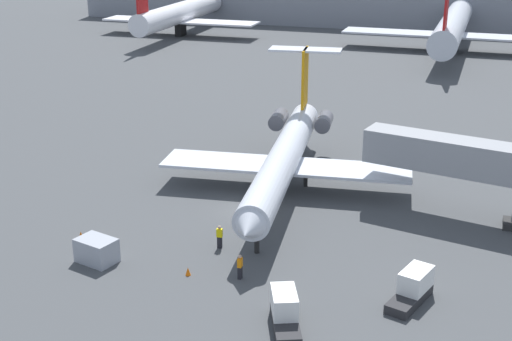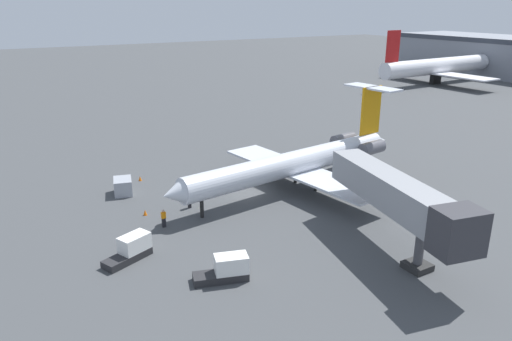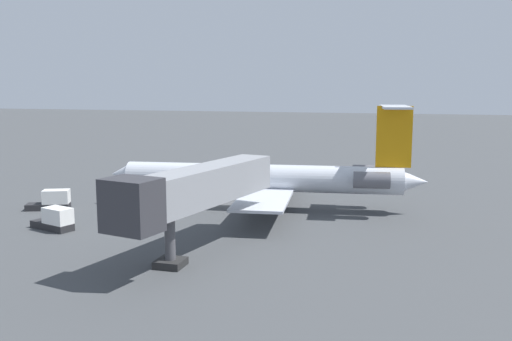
{
  "view_description": "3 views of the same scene",
  "coord_description": "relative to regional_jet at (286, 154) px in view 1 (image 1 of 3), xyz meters",
  "views": [
    {
      "loc": [
        16.87,
        -47.9,
        21.88
      ],
      "look_at": [
        -0.4,
        3.49,
        2.14
      ],
      "focal_mm": 49.33,
      "sensor_mm": 36.0,
      "label": 1
    },
    {
      "loc": [
        41.81,
        -23.64,
        19.13
      ],
      "look_at": [
        0.51,
        0.77,
        2.61
      ],
      "focal_mm": 34.28,
      "sensor_mm": 36.0,
      "label": 2
    },
    {
      "loc": [
        51.9,
        18.52,
        11.66
      ],
      "look_at": [
        0.04,
        3.51,
        3.48
      ],
      "focal_mm": 38.82,
      "sensor_mm": 36.0,
      "label": 3
    }
  ],
  "objects": [
    {
      "name": "ground_crew_loader",
      "position": [
        1.68,
        -15.99,
        -2.3
      ],
      "size": [
        0.27,
        0.4,
        1.69
      ],
      "color": "black",
      "rests_on": "ground_plane"
    },
    {
      "name": "ground_plane",
      "position": [
        -1.53,
        -5.54,
        -3.21
      ],
      "size": [
        400.0,
        400.0,
        0.1
      ],
      "primitive_type": "cube",
      "color": "#424447"
    },
    {
      "name": "jet_bridge",
      "position": [
        16.01,
        -1.57,
        1.54
      ],
      "size": [
        16.89,
        6.29,
        6.39
      ],
      "color": "gray",
      "rests_on": "ground_plane"
    },
    {
      "name": "baggage_tug_trailing",
      "position": [
        5.88,
        -20.21,
        -2.32
      ],
      "size": [
        2.83,
        4.23,
        1.9
      ],
      "color": "#262628",
      "rests_on": "ground_plane"
    },
    {
      "name": "cargo_container_uld",
      "position": [
        -8.21,
        -16.81,
        -2.34
      ],
      "size": [
        2.94,
        2.4,
        1.65
      ],
      "color": "#999EA8",
      "rests_on": "ground_plane"
    },
    {
      "name": "baggage_tug_lead",
      "position": [
        12.43,
        -15.19,
        -2.32
      ],
      "size": [
        2.52,
        4.24,
        1.9
      ],
      "color": "#262628",
      "rests_on": "ground_plane"
    },
    {
      "name": "traffic_cone_mid",
      "position": [
        -11.18,
        -14.04,
        -2.88
      ],
      "size": [
        0.36,
        0.36,
        0.55
      ],
      "color": "orange",
      "rests_on": "ground_plane"
    },
    {
      "name": "ground_crew_marshaller",
      "position": [
        -1.17,
        -12.27,
        -2.3
      ],
      "size": [
        0.42,
        0.29,
        1.69
      ],
      "color": "black",
      "rests_on": "ground_plane"
    },
    {
      "name": "terminal_building",
      "position": [
        -1.53,
        99.76,
        1.99
      ],
      "size": [
        143.28,
        21.2,
        10.27
      ],
      "color": "gray",
      "rests_on": "ground_plane"
    },
    {
      "name": "regional_jet",
      "position": [
        0.0,
        0.0,
        0.0
      ],
      "size": [
        21.22,
        30.6,
        9.96
      ],
      "color": "silver",
      "rests_on": "ground_plane"
    },
    {
      "name": "parked_airliner_west_end",
      "position": [
        -41.75,
        70.73,
        1.09
      ],
      "size": [
        30.36,
        36.06,
        13.3
      ],
      "color": "white",
      "rests_on": "ground_plane"
    },
    {
      "name": "parked_airliner_west_mid",
      "position": [
        8.8,
        69.88,
        1.31
      ],
      "size": [
        36.84,
        43.84,
        13.74
      ],
      "color": "silver",
      "rests_on": "ground_plane"
    },
    {
      "name": "traffic_cone_near",
      "position": [
        -1.66,
        -16.63,
        -2.88
      ],
      "size": [
        0.36,
        0.36,
        0.55
      ],
      "color": "orange",
      "rests_on": "ground_plane"
    }
  ]
}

